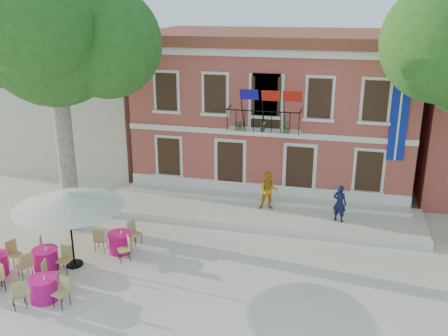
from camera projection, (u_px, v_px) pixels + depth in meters
ground at (183, 258)px, 18.29m from camera, size 90.00×90.00×0.00m
main_building at (278, 106)px, 25.82m from camera, size 13.50×9.59×7.50m
neighbor_west at (86, 102)px, 29.50m from camera, size 9.40×9.40×6.40m
terrace at (258, 212)px, 21.85m from camera, size 14.00×3.40×0.30m
plane_tree_west at (54, 37)px, 18.34m from camera, size 5.30×5.30×10.42m
patio_umbrella at (68, 200)px, 17.00m from camera, size 3.75×3.75×2.79m
pedestrian_navy at (340, 203)px, 20.39m from camera, size 0.67×0.56×1.57m
pedestrian_orange at (269, 191)px, 21.56m from camera, size 0.92×0.77×1.70m
cafe_table_1 at (44, 288)px, 15.60m from camera, size 1.81×1.81×0.95m
cafe_table_3 at (46, 258)px, 17.40m from camera, size 1.65×1.87×0.95m
cafe_table_4 at (120, 241)px, 18.60m from camera, size 1.71×1.86×0.95m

